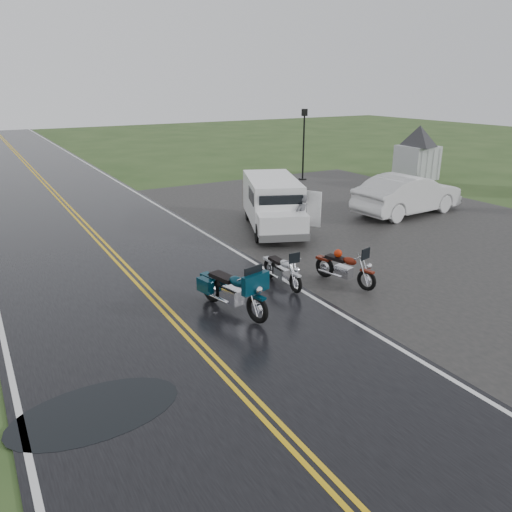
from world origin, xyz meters
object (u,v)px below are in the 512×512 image
Objects in this scene: van_white at (259,216)px; motorcycle_teal at (257,298)px; motorcycle_red at (367,272)px; sedan_white at (408,195)px; visitor_center at (419,139)px; lamp_post_far_right at (304,145)px; motorcycle_silver at (296,276)px; person_at_van at (302,218)px.

motorcycle_teal is at bearing -98.00° from van_white.
sedan_white is (7.61, 5.79, 0.28)m from motorcycle_red.
visitor_center is 16.29m from van_white.
sedan_white is 1.27× the size of lamp_post_far_right.
motorcycle_teal reaches higher than motorcycle_silver.
lamp_post_far_right reaches higher than van_white.
visitor_center is 8.29× the size of motorcycle_silver.
sedan_white reaches higher than motorcycle_red.
van_white is (-0.30, 5.47, 0.43)m from motorcycle_red.
lamp_post_far_right reaches higher than person_at_van.
person_at_van is 12.36m from lamp_post_far_right.
motorcycle_red is (-14.64, -11.81, -1.79)m from visitor_center.
motorcycle_teal is 0.47× the size of van_white.
van_white is 1.62m from person_at_van.
person_at_van is at bearing 54.19° from motorcycle_silver.
van_white is 0.98× the size of sedan_white.
lamp_post_far_right reaches higher than motorcycle_red.
motorcycle_silver is at bearing 113.73° from sedan_white.
sedan_white reaches higher than person_at_van.
visitor_center reaches higher than motorcycle_red.
person_at_van is (1.51, -0.57, -0.16)m from van_white.
motorcycle_red is at bearing -63.94° from van_white.
lamp_post_far_right is (7.15, 10.01, 1.23)m from person_at_van.
lamp_post_far_right is (12.05, 15.09, 1.38)m from motorcycle_teal.
person_at_van is 0.42× the size of lamp_post_far_right.
motorcycle_silver is 0.46× the size of lamp_post_far_right.
visitor_center is at bearing 34.80° from motorcycle_silver.
motorcycle_teal is 0.58× the size of lamp_post_far_right.
van_white is at bearing -132.54° from lamp_post_far_right.
visitor_center is 2.98× the size of sedan_white.
visitor_center reaches higher than lamp_post_far_right.
visitor_center reaches higher than van_white.
van_white is at bearing 46.32° from motorcycle_teal.
person_at_van is at bearing 33.32° from motorcycle_teal.
van_white is at bearing 79.25° from motorcycle_red.
van_white is 7.92m from sedan_white.
sedan_white is (9.43, 4.91, 0.31)m from motorcycle_silver.
van_white reaches higher than motorcycle_teal.
motorcycle_red is 9.57m from sedan_white.
motorcycle_teal is 2.15m from motorcycle_silver.
visitor_center is 15.18m from person_at_van.
motorcycle_teal is 1.28× the size of motorcycle_silver.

